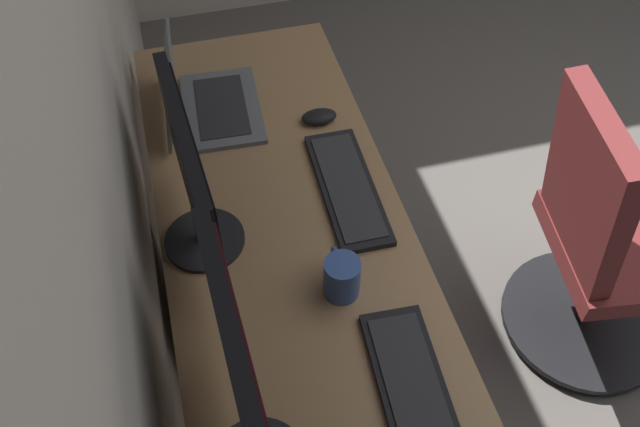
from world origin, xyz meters
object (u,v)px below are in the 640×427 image
at_px(drawer_pedestal, 286,327).
at_px(keyboard_spare, 415,397).
at_px(monitor_primary, 193,178).
at_px(keyboard_main, 348,187).
at_px(mouse_main, 319,117).
at_px(laptop_leftmost, 201,99).
at_px(coffee_mug, 342,277).
at_px(office_chair, 602,249).
at_px(monitor_secondary, 249,411).

distance_m(drawer_pedestal, keyboard_spare, 0.63).
xyz_separation_m(drawer_pedestal, monitor_primary, (0.07, 0.17, 0.61)).
height_order(keyboard_main, keyboard_spare, same).
bearing_deg(mouse_main, laptop_leftmost, 69.12).
relative_size(drawer_pedestal, mouse_main, 6.68).
relative_size(monitor_primary, keyboard_main, 1.18).
xyz_separation_m(keyboard_spare, coffee_mug, (0.30, 0.07, 0.04)).
distance_m(laptop_leftmost, office_chair, 1.27).
relative_size(monitor_primary, monitor_secondary, 0.87).
relative_size(drawer_pedestal, keyboard_spare, 1.62).
xyz_separation_m(keyboard_main, keyboard_spare, (-0.60, 0.03, 0.00)).
xyz_separation_m(monitor_primary, keyboard_spare, (-0.53, -0.36, -0.22)).
bearing_deg(keyboard_spare, office_chair, -62.05).
height_order(monitor_secondary, keyboard_spare, monitor_secondary).
height_order(keyboard_spare, mouse_main, mouse_main).
bearing_deg(keyboard_main, monitor_secondary, 150.57).
height_order(drawer_pedestal, keyboard_spare, keyboard_spare).
xyz_separation_m(drawer_pedestal, keyboard_spare, (-0.46, -0.19, 0.39)).
xyz_separation_m(monitor_secondary, keyboard_spare, (0.06, -0.34, -0.26)).
distance_m(monitor_primary, laptop_leftmost, 0.51).
bearing_deg(laptop_leftmost, keyboard_main, -141.19).
relative_size(monitor_secondary, office_chair, 0.59).
bearing_deg(coffee_mug, monitor_primary, 51.68).
xyz_separation_m(drawer_pedestal, office_chair, (-0.04, -0.96, 0.11)).
bearing_deg(coffee_mug, office_chair, -82.53).
bearing_deg(drawer_pedestal, monitor_primary, 67.77).
relative_size(laptop_leftmost, mouse_main, 3.41).
xyz_separation_m(mouse_main, office_chair, (-0.47, -0.75, -0.29)).
height_order(mouse_main, office_chair, office_chair).
xyz_separation_m(laptop_leftmost, keyboard_main, (-0.41, -0.33, -0.04)).
bearing_deg(keyboard_spare, drawer_pedestal, 22.16).
bearing_deg(mouse_main, keyboard_spare, 178.30).
relative_size(drawer_pedestal, keyboard_main, 1.64).
xyz_separation_m(monitor_secondary, keyboard_main, (0.66, -0.37, -0.26)).
relative_size(laptop_leftmost, office_chair, 0.37).
distance_m(coffee_mug, office_chair, 0.92).
bearing_deg(office_chair, keyboard_spare, 117.95).
distance_m(monitor_secondary, office_chair, 1.33).
relative_size(monitor_primary, coffee_mug, 3.98).
relative_size(keyboard_spare, office_chair, 0.44).
bearing_deg(coffee_mug, keyboard_main, -19.09).
bearing_deg(office_chair, monitor_secondary, 112.80).
bearing_deg(monitor_secondary, keyboard_spare, -80.38).
xyz_separation_m(keyboard_main, coffee_mug, (-0.30, 0.10, 0.04)).
xyz_separation_m(monitor_secondary, mouse_main, (0.94, -0.37, -0.25)).
bearing_deg(drawer_pedestal, keyboard_spare, -157.84).
bearing_deg(keyboard_main, mouse_main, 0.76).
distance_m(keyboard_main, keyboard_spare, 0.60).
xyz_separation_m(laptop_leftmost, mouse_main, (-0.12, -0.32, -0.04)).
distance_m(monitor_primary, keyboard_spare, 0.67).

